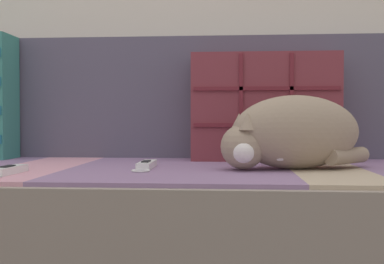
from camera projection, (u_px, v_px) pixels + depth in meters
The scene contains 6 objects.
couch at pixel (113, 233), 1.41m from camera, with size 1.92×0.85×0.39m.
sofa_backrest at pixel (136, 98), 1.75m from camera, with size 1.88×0.14×0.42m.
throw_pillow_quilted at pixel (265, 107), 1.58m from camera, with size 0.48×0.14×0.35m.
sleeping_cat at pixel (290, 135), 1.29m from camera, with size 0.41×0.27×0.20m.
game_remote_near at pixel (8, 171), 1.18m from camera, with size 0.05×0.19×0.02m.
game_remote_far at pixel (146, 165), 1.32m from camera, with size 0.05×0.19×0.02m.
Camera 1 is at (0.34, -1.26, 0.52)m, focal length 45.00 mm.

